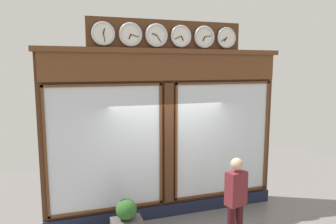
{
  "coord_description": "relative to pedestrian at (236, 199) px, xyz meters",
  "views": [
    {
      "loc": [
        2.06,
        6.17,
        3.26
      ],
      "look_at": [
        0.0,
        0.0,
        2.33
      ],
      "focal_mm": 33.19,
      "sensor_mm": 36.0,
      "label": 1
    }
  ],
  "objects": [
    {
      "name": "shop_facade",
      "position": [
        0.77,
        -1.67,
        0.96
      ],
      "size": [
        5.27,
        0.42,
        4.23
      ],
      "color": "#4C2B16",
      "rests_on": "ground_plane"
    },
    {
      "name": "pedestrian",
      "position": [
        0.0,
        0.0,
        0.0
      ],
      "size": [
        0.4,
        0.3,
        1.69
      ],
      "color": "#3A1316",
      "rests_on": "ground_plane"
    },
    {
      "name": "planter_shrub",
      "position": [
        1.86,
        -0.68,
        -0.23
      ],
      "size": [
        0.38,
        0.38,
        0.38
      ],
      "primitive_type": "sphere",
      "color": "#285623",
      "rests_on": "planter_box"
    }
  ]
}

